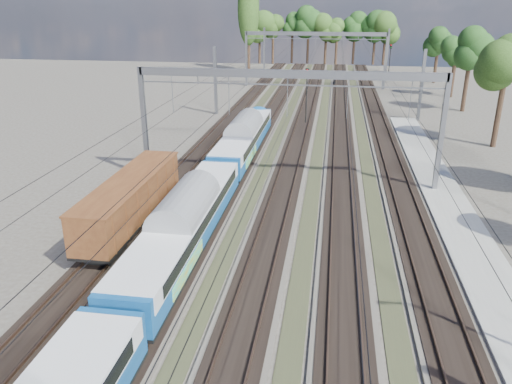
# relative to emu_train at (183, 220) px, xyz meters

# --- Properties ---
(track_bed) EXTENTS (21.00, 130.00, 0.34)m
(track_bed) POSITION_rel_emu_train_xyz_m (4.50, 28.00, -2.22)
(track_bed) COLOR #47423A
(track_bed) RESTS_ON ground
(platform) EXTENTS (3.00, 70.00, 0.30)m
(platform) POSITION_rel_emu_train_xyz_m (16.50, 3.00, -2.17)
(platform) COLOR gray
(platform) RESTS_ON ground
(catenary) EXTENTS (25.65, 130.00, 9.00)m
(catenary) POSITION_rel_emu_train_xyz_m (4.83, 35.69, 4.08)
(catenary) COLOR slate
(catenary) RESTS_ON ground
(tree_belt) EXTENTS (39.67, 98.88, 11.78)m
(tree_belt) POSITION_rel_emu_train_xyz_m (9.83, 76.00, 5.73)
(tree_belt) COLOR black
(tree_belt) RESTS_ON ground
(poplar) EXTENTS (4.40, 4.40, 19.04)m
(poplar) POSITION_rel_emu_train_xyz_m (-10.00, 81.00, 9.56)
(poplar) COLOR black
(poplar) RESTS_ON ground
(emu_train) EXTENTS (2.70, 57.22, 3.95)m
(emu_train) POSITION_rel_emu_train_xyz_m (0.00, 0.00, 0.00)
(emu_train) COLOR black
(emu_train) RESTS_ON ground
(freight_boxcar) EXTENTS (2.57, 12.43, 3.20)m
(freight_boxcar) POSITION_rel_emu_train_xyz_m (-4.50, 3.41, -0.37)
(freight_boxcar) COLOR black
(freight_boxcar) RESTS_ON ground
(worker) EXTENTS (0.57, 0.70, 1.67)m
(worker) POSITION_rel_emu_train_xyz_m (7.92, 62.98, -1.49)
(worker) COLOR black
(worker) RESTS_ON ground
(signal_near) EXTENTS (0.47, 0.43, 6.51)m
(signal_near) POSITION_rel_emu_train_xyz_m (4.82, 33.97, 1.80)
(signal_near) COLOR black
(signal_near) RESTS_ON ground
(signal_far) EXTENTS (0.45, 0.42, 6.20)m
(signal_far) POSITION_rel_emu_train_xyz_m (17.97, 73.89, 1.60)
(signal_far) COLOR black
(signal_far) RESTS_ON ground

